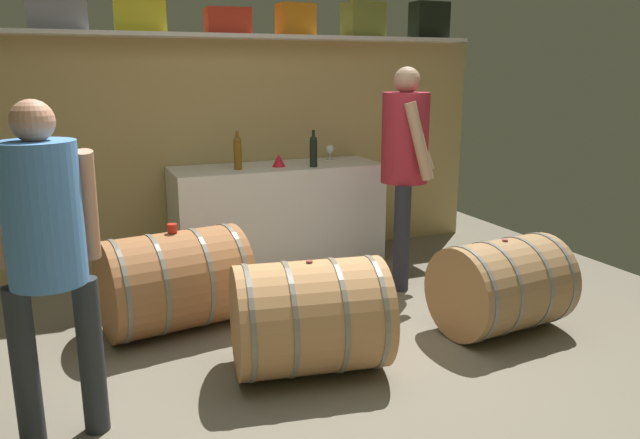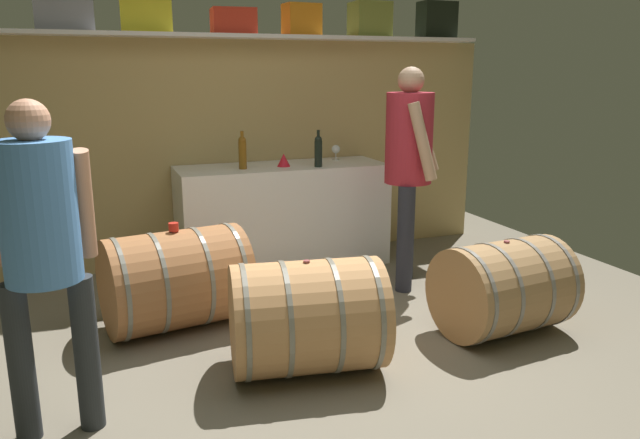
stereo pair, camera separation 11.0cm
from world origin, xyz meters
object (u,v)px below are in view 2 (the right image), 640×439
toolcase_grey (64,9)px  work_cabinet (283,216)px  toolcase_orange (302,20)px  wine_bottle_dark (318,150)px  toolcase_red (233,21)px  wine_bottle_amber (242,152)px  wine_barrel_flank (503,287)px  visitor_tasting (41,237)px  wine_barrel_far (307,317)px  red_funnel (284,160)px  toolcase_black (437,20)px  tasting_cup (174,227)px  winemaker_pouring (409,155)px  toolcase_yellow (146,13)px  wine_glass (336,150)px  wine_barrel_near (176,279)px  toolcase_olive (370,20)px

toolcase_grey → work_cabinet: toolcase_grey is taller
toolcase_orange → wine_bottle_dark: size_ratio=0.96×
toolcase_red → wine_bottle_amber: (-0.03, -0.29, -1.03)m
toolcase_orange → toolcase_grey: bearing=175.9°
wine_bottle_dark → wine_barrel_flank: bearing=-69.4°
wine_bottle_dark → visitor_tasting: (-2.02, -1.90, -0.06)m
toolcase_grey → wine_barrel_far: (1.15, -2.15, -1.78)m
toolcase_orange → toolcase_red: bearing=175.9°
wine_barrel_far → red_funnel: bearing=85.1°
toolcase_black → red_funnel: bearing=-170.0°
tasting_cup → winemaker_pouring: bearing=6.3°
toolcase_black → toolcase_red: bearing=179.9°
toolcase_yellow → wine_bottle_amber: size_ratio=1.24×
toolcase_red → red_funnel: toolcase_red is taller
red_funnel → wine_barrel_far: size_ratio=0.12×
tasting_cup → visitor_tasting: bearing=-123.8°
wine_glass → wine_barrel_near: bearing=-143.9°
toolcase_grey → toolcase_orange: toolcase_grey is taller
red_funnel → winemaker_pouring: winemaker_pouring is taller
toolcase_black → wine_glass: toolcase_black is taller
wine_barrel_far → wine_barrel_flank: 1.36m
toolcase_orange → toolcase_olive: toolcase_olive is taller
wine_barrel_far → tasting_cup: bearing=132.9°
toolcase_yellow → toolcase_olive: bearing=3.9°
toolcase_olive → toolcase_orange: bearing=-178.2°
toolcase_grey → toolcase_yellow: bearing=-0.5°
toolcase_red → winemaker_pouring: size_ratio=0.21×
toolcase_black → toolcase_orange: bearing=179.9°
wine_bottle_amber → tasting_cup: bearing=-125.9°
toolcase_yellow → wine_barrel_near: toolcase_yellow is taller
toolcase_red → visitor_tasting: size_ratio=0.23×
wine_bottle_dark → wine_barrel_far: bearing=-112.7°
wine_barrel_near → wine_barrel_flank: size_ratio=1.15×
toolcase_red → winemaker_pouring: toolcase_red is taller
work_cabinet → wine_bottle_amber: (-0.36, -0.07, 0.58)m
wine_glass → tasting_cup: bearing=-143.8°
wine_barrel_near → visitor_tasting: 1.41m
toolcase_black → tasting_cup: toolcase_black is taller
wine_glass → wine_barrel_far: size_ratio=0.15×
toolcase_olive → visitor_tasting: 3.71m
wine_bottle_amber → toolcase_orange: bearing=25.0°
toolcase_yellow → wine_barrel_near: (-0.04, -1.26, -1.77)m
wine_barrel_far → visitor_tasting: size_ratio=0.60×
red_funnel → toolcase_orange: bearing=46.6°
toolcase_black → tasting_cup: (-2.64, -1.26, -1.43)m
red_funnel → wine_barrel_flank: 2.12m
work_cabinet → wine_glass: wine_glass is taller
toolcase_olive → wine_barrel_flank: bearing=-88.4°
toolcase_orange → visitor_tasting: bearing=-135.4°
toolcase_yellow → visitor_tasting: 2.68m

